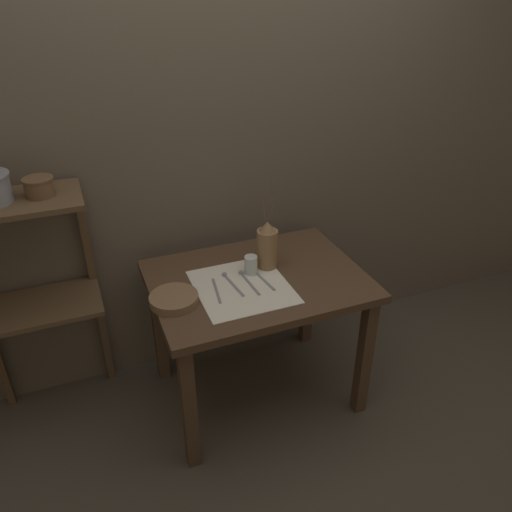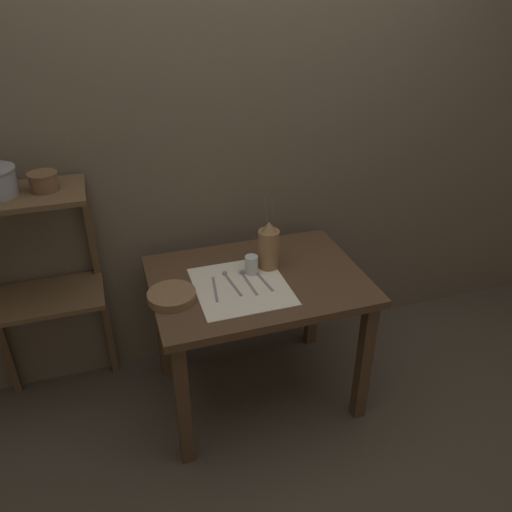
{
  "view_description": "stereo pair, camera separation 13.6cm",
  "coord_description": "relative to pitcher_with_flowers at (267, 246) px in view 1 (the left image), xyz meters",
  "views": [
    {
      "loc": [
        -0.76,
        -1.88,
        2.03
      ],
      "look_at": [
        -0.01,
        0.0,
        0.86
      ],
      "focal_mm": 35.0,
      "sensor_mm": 36.0,
      "label": 1
    },
    {
      "loc": [
        -0.63,
        -1.93,
        2.03
      ],
      "look_at": [
        -0.01,
        0.0,
        0.86
      ],
      "focal_mm": 35.0,
      "sensor_mm": 36.0,
      "label": 2
    }
  ],
  "objects": [
    {
      "name": "knife_center",
      "position": [
        -0.3,
        -0.12,
        -0.11
      ],
      "size": [
        0.04,
        0.21,
        0.0
      ],
      "color": "gray",
      "rests_on": "wooden_table"
    },
    {
      "name": "wooden_shelf_unit",
      "position": [
        -1.08,
        0.22,
        -0.02
      ],
      "size": [
        0.56,
        0.34,
        1.2
      ],
      "color": "brown",
      "rests_on": "ground_plane"
    },
    {
      "name": "pitcher_with_flowers",
      "position": [
        0.0,
        0.0,
        0.0
      ],
      "size": [
        0.1,
        0.1,
        0.45
      ],
      "color": "olive",
      "rests_on": "wooden_table"
    },
    {
      "name": "spoon_outer",
      "position": [
        -0.14,
        -0.06,
        -0.11
      ],
      "size": [
        0.03,
        0.22,
        0.02
      ],
      "color": "gray",
      "rests_on": "wooden_table"
    },
    {
      "name": "wooden_bowl",
      "position": [
        -0.5,
        -0.14,
        -0.1
      ],
      "size": [
        0.22,
        0.22,
        0.04
      ],
      "color": "brown",
      "rests_on": "wooden_table"
    },
    {
      "name": "linen_cloth",
      "position": [
        -0.18,
        -0.13,
        -0.11
      ],
      "size": [
        0.43,
        0.45,
        0.0
      ],
      "color": "silver",
      "rests_on": "wooden_table"
    },
    {
      "name": "fork_inner",
      "position": [
        -0.07,
        -0.12,
        -0.11
      ],
      "size": [
        0.04,
        0.21,
        0.0
      ],
      "color": "gray",
      "rests_on": "wooden_table"
    },
    {
      "name": "glass_tumbler_near",
      "position": [
        -0.1,
        -0.03,
        -0.07
      ],
      "size": [
        0.06,
        0.06,
        0.09
      ],
      "color": "silver",
      "rests_on": "wooden_table"
    },
    {
      "name": "spoon_inner",
      "position": [
        -0.22,
        -0.05,
        -0.11
      ],
      "size": [
        0.04,
        0.22,
        0.02
      ],
      "color": "gray",
      "rests_on": "wooden_table"
    },
    {
      "name": "metal_pot_small",
      "position": [
        -0.96,
        0.19,
        0.39
      ],
      "size": [
        0.13,
        0.13,
        0.08
      ],
      "color": "brown",
      "rests_on": "wooden_shelf_unit"
    },
    {
      "name": "stone_wall_back",
      "position": [
        -0.08,
        0.41,
        0.34
      ],
      "size": [
        7.0,
        0.06,
        2.4
      ],
      "color": "brown",
      "rests_on": "ground_plane"
    },
    {
      "name": "wooden_table",
      "position": [
        -0.08,
        -0.08,
        -0.23
      ],
      "size": [
        1.02,
        0.75,
        0.74
      ],
      "color": "#4C3523",
      "rests_on": "ground_plane"
    },
    {
      "name": "ground_plane",
      "position": [
        -0.08,
        -0.08,
        -0.86
      ],
      "size": [
        12.0,
        12.0,
        0.0
      ],
      "primitive_type": "plane",
      "color": "#473F35"
    }
  ]
}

